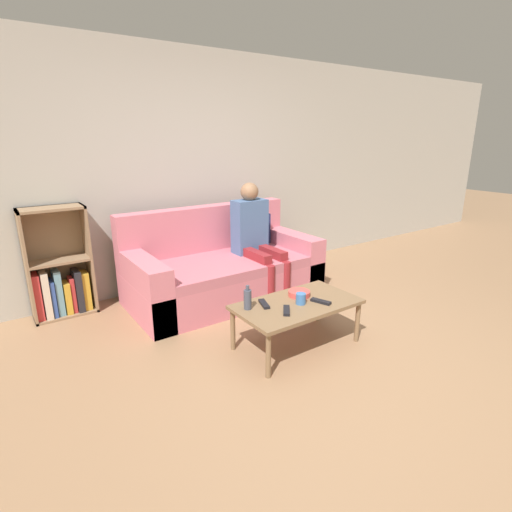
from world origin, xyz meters
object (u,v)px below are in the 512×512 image
Objects in this scene: snack_bowl at (299,293)px; bookshelf at (59,276)px; person_adult at (254,232)px; coffee_table at (297,307)px; cup_near at (301,299)px; couch at (223,270)px; tv_remote_2 at (321,301)px; tv_remote_1 at (264,304)px; tv_remote_0 at (286,310)px; bottle at (248,299)px.

bookshelf is at bearing 133.51° from snack_bowl.
person_adult is 6.57× the size of snack_bowl.
cup_near is at bearing -72.75° from coffee_table.
bookshelf is at bearing 161.89° from couch.
snack_bowl is (-0.05, 0.21, 0.01)m from tv_remote_2.
snack_bowl is at bearing 16.50° from tv_remote_1.
bookshelf is 6.04× the size of tv_remote_1.
bookshelf reaches higher than tv_remote_2.
couch reaches higher than tv_remote_0.
person_adult is at bearing 77.60° from tv_remote_1.
coffee_table is at bearing -5.83° from tv_remote_1.
couch is at bearing 119.33° from tv_remote_0.
couch is 0.53m from person_adult.
couch reaches higher than bottle.
tv_remote_2 is at bearing -23.29° from bottle.
tv_remote_0 is at bearing 156.11° from tv_remote_2.
couch reaches higher than snack_bowl.
person_adult is 1.15m from snack_bowl.
tv_remote_2 is 0.22m from snack_bowl.
cup_near reaches higher than coffee_table.
tv_remote_2 is at bearing -85.23° from couch.
couch is 11.31× the size of tv_remote_2.
bookshelf reaches higher than tv_remote_0.
cup_near reaches higher than tv_remote_2.
tv_remote_1 is 1.00× the size of tv_remote_2.
cup_near is 0.48× the size of snack_bowl.
bookshelf is 2.50m from tv_remote_2.
tv_remote_0 is (-0.18, -0.09, 0.05)m from coffee_table.
person_adult is 7.45× the size of tv_remote_0.
person_adult reaches higher than bookshelf.
couch is 1.96× the size of coffee_table.
bottle is (-0.41, 0.16, 0.04)m from cup_near.
cup_near is 0.45× the size of bottle.
bottle is at bearing -111.00° from couch.
tv_remote_1 is at bearing -53.48° from bookshelf.
snack_bowl is at bearing 42.87° from coffee_table.
bookshelf is at bearing 163.58° from tv_remote_0.
snack_bowl is (0.11, 0.10, 0.06)m from coffee_table.
tv_remote_1 is at bearing -6.12° from bottle.
bottle is (-0.56, 0.24, 0.07)m from tv_remote_2.
couch reaches higher than coffee_table.
snack_bowl reaches higher than tv_remote_0.
tv_remote_1 is 0.96× the size of snack_bowl.
snack_bowl reaches higher than tv_remote_1.
bookshelf reaches higher than coffee_table.
tv_remote_1 is 0.47m from tv_remote_2.
tv_remote_0 is at bearing -154.59° from coffee_table.
person_adult is at bearing 53.14° from bottle.
person_adult is at bearing 72.69° from cup_near.
coffee_table is 5.52× the size of snack_bowl.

